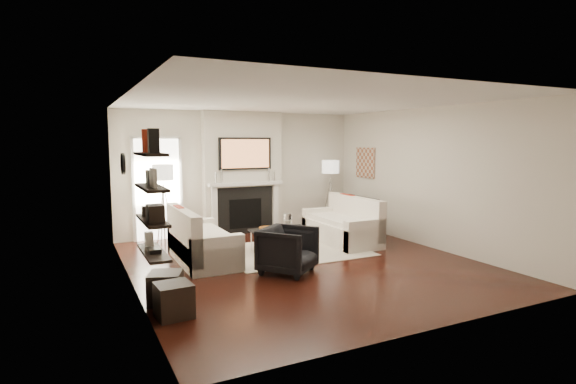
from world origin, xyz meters
name	(u,v)px	position (x,y,z in m)	size (l,w,h in m)	color
room_envelope	(304,184)	(0.00, 0.00, 1.35)	(6.00, 6.00, 6.00)	black
chimney_breast	(243,173)	(0.00, 2.88, 1.35)	(1.80, 0.25, 2.70)	silver
fireplace_surround	(245,210)	(0.00, 2.74, 0.52)	(1.30, 0.02, 1.04)	black
firebox	(246,213)	(0.00, 2.73, 0.45)	(0.75, 0.02, 0.65)	black
mantel_pilaster_l	(214,211)	(-0.72, 2.71, 0.55)	(0.12, 0.08, 1.10)	white
mantel_pilaster_r	(275,207)	(0.72, 2.71, 0.55)	(0.12, 0.08, 1.10)	white
mantel_shelf	(246,184)	(0.00, 2.69, 1.12)	(1.70, 0.18, 0.07)	white
tv_body	(245,154)	(0.00, 2.71, 1.78)	(1.20, 0.06, 0.70)	black
tv_screen	(246,154)	(0.00, 2.68, 1.78)	(1.10, 0.01, 0.62)	#BF723F
candlestick_l_tall	(222,176)	(-0.55, 2.70, 1.30)	(0.04, 0.04, 0.30)	silver
candlestick_l_short	(216,178)	(-0.68, 2.70, 1.27)	(0.04, 0.04, 0.24)	silver
candlestick_r_tall	(269,174)	(0.55, 2.70, 1.30)	(0.04, 0.04, 0.30)	silver
candlestick_r_short	(274,176)	(0.68, 2.70, 1.27)	(0.04, 0.04, 0.24)	silver
hallway_panel	(158,190)	(-1.85, 2.98, 1.05)	(0.90, 0.02, 2.10)	white
door_trim_l	(133,191)	(-2.33, 2.96, 1.05)	(0.06, 0.06, 2.16)	white
door_trim_r	(181,189)	(-1.37, 2.96, 1.05)	(0.06, 0.06, 2.16)	white
door_trim_top	(156,137)	(-1.85, 2.96, 2.13)	(1.02, 0.06, 0.06)	white
rug	(292,251)	(0.20, 0.82, 0.01)	(2.60, 2.00, 0.01)	beige
loveseat_left_base	(203,249)	(-1.49, 0.85, 0.21)	(0.85, 1.80, 0.42)	white
loveseat_left_back	(183,233)	(-1.83, 0.85, 0.53)	(0.18, 1.80, 0.80)	white
loveseat_left_arm_n	(218,255)	(-1.49, 0.04, 0.30)	(0.85, 0.18, 0.60)	white
loveseat_left_arm_s	(191,235)	(-1.49, 1.66, 0.30)	(0.85, 0.18, 0.60)	white
loveseat_left_cushion	(206,234)	(-1.44, 0.85, 0.47)	(0.63, 1.44, 0.10)	white
pillow_left_orange	(179,218)	(-1.83, 1.15, 0.73)	(0.10, 0.42, 0.42)	#A72714
pillow_left_charcoal	(187,225)	(-1.83, 0.55, 0.72)	(0.10, 0.40, 0.40)	black
loveseat_right_base	(341,232)	(1.41, 1.02, 0.21)	(0.85, 1.80, 0.42)	white
loveseat_right_back	(355,216)	(1.75, 1.02, 0.53)	(0.18, 1.80, 0.80)	white
loveseat_right_arm_n	(365,236)	(1.41, 0.21, 0.30)	(0.85, 0.18, 0.60)	white
loveseat_right_arm_s	(321,222)	(1.41, 1.83, 0.30)	(0.85, 0.18, 0.60)	white
loveseat_right_cushion	(339,220)	(1.36, 1.02, 0.47)	(0.63, 1.44, 0.10)	white
pillow_right_orange	(347,204)	(1.75, 1.32, 0.73)	(0.10, 0.42, 0.42)	#A72714
pillow_right_charcoal	(364,208)	(1.75, 0.72, 0.72)	(0.10, 0.40, 0.40)	black
coffee_table	(280,230)	(0.01, 0.95, 0.40)	(1.10, 0.55, 0.04)	black
coffee_leg_nw	(260,246)	(-0.49, 0.73, 0.19)	(0.02, 0.02, 0.38)	silver
coffee_leg_ne	(309,241)	(0.51, 0.73, 0.19)	(0.02, 0.02, 0.38)	silver
coffee_leg_sw	(251,241)	(-0.49, 1.17, 0.19)	(0.02, 0.02, 0.38)	silver
coffee_leg_se	(299,236)	(0.51, 1.17, 0.19)	(0.02, 0.02, 0.38)	silver
hurricane_glass	(288,221)	(0.16, 0.95, 0.56)	(0.15, 0.15, 0.27)	white
hurricane_candle	(288,224)	(0.16, 0.95, 0.50)	(0.10, 0.10, 0.14)	white
copper_bowl	(268,229)	(-0.24, 0.95, 0.45)	(0.34, 0.34, 0.06)	#AC5E1C
armchair	(288,248)	(-0.48, -0.37, 0.40)	(0.77, 0.72, 0.79)	black
lamp_left_post	(164,215)	(-1.85, 2.35, 0.60)	(0.02, 0.02, 1.20)	silver
lamp_left_shade	(163,172)	(-1.85, 2.35, 1.45)	(0.40, 0.40, 0.30)	white
lamp_left_leg_a	(170,215)	(-1.74, 2.35, 0.60)	(0.02, 0.02, 1.25)	silver
lamp_left_leg_b	(160,215)	(-1.91, 2.45, 0.60)	(0.02, 0.02, 1.25)	silver
lamp_left_leg_c	(162,216)	(-1.91, 2.26, 0.60)	(0.02, 0.02, 1.25)	silver
lamp_right_post	(330,203)	(2.05, 2.49, 0.60)	(0.02, 0.02, 1.20)	silver
lamp_right_shade	(331,167)	(2.05, 2.49, 1.45)	(0.40, 0.40, 0.30)	white
lamp_right_leg_a	(334,202)	(2.16, 2.49, 0.60)	(0.02, 0.02, 1.25)	silver
lamp_right_leg_b	(326,202)	(2.00, 2.58, 0.60)	(0.02, 0.02, 1.25)	silver
lamp_right_leg_c	(330,203)	(1.99, 2.39, 0.60)	(0.02, 0.02, 1.25)	silver
console_top	(358,198)	(2.57, 2.10, 0.73)	(0.35, 1.20, 0.04)	black
console_leg_n	(372,217)	(2.57, 1.55, 0.35)	(0.30, 0.04, 0.71)	black
console_leg_s	(345,210)	(2.57, 2.65, 0.35)	(0.30, 0.04, 0.71)	black
wall_art	(365,163)	(2.73, 2.05, 1.55)	(0.03, 0.70, 0.70)	#A77553
shelf_bottom	(154,253)	(-2.62, -1.00, 0.70)	(0.25, 1.00, 0.04)	black
shelf_lower	(152,220)	(-2.62, -1.00, 1.10)	(0.25, 1.00, 0.04)	black
shelf_upper	(151,188)	(-2.62, -1.00, 1.50)	(0.25, 1.00, 0.04)	black
shelf_top	(150,154)	(-2.62, -1.00, 1.90)	(0.25, 1.00, 0.04)	black
decor_magfile_a	(153,141)	(-2.62, -1.25, 2.06)	(0.12, 0.10, 0.28)	black
decor_magfile_b	(147,141)	(-2.62, -0.84, 2.06)	(0.12, 0.10, 0.28)	#A72714
decor_frame_a	(153,178)	(-2.62, -1.15, 1.63)	(0.04, 0.30, 0.22)	white
decor_frame_b	(149,178)	(-2.62, -0.82, 1.61)	(0.04, 0.22, 0.18)	black
decor_wine_rack	(155,213)	(-2.62, -1.21, 1.22)	(0.18, 0.25, 0.20)	black
decor_box_small	(148,211)	(-2.62, -0.72, 1.18)	(0.15, 0.12, 0.12)	black
decor_books	(154,250)	(-2.62, -1.05, 0.74)	(0.14, 0.20, 0.05)	black
decor_box_tall	(149,239)	(-2.62, -0.68, 0.81)	(0.10, 0.10, 0.18)	white
clock_rim	(123,164)	(-2.73, 0.90, 1.70)	(0.34, 0.34, 0.04)	black
clock_face	(125,164)	(-2.71, 0.90, 1.70)	(0.29, 0.29, 0.01)	white
ottoman_near	(165,288)	(-2.47, -0.88, 0.20)	(0.40, 0.40, 0.40)	black
ottoman_far	(174,300)	(-2.47, -1.38, 0.20)	(0.40, 0.40, 0.40)	black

